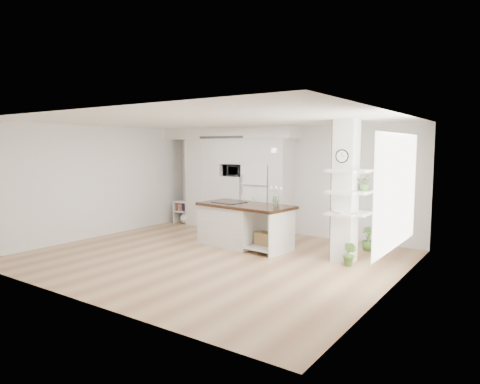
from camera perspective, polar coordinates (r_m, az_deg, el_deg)
The scene contains 14 objects.
floor at distance 8.67m, azimuth -3.84°, elevation -8.60°, with size 7.00×6.00×0.01m, color tan.
room at distance 8.40m, azimuth -3.93°, elevation 3.74°, with size 7.04×6.04×2.72m.
cabinet_wall at distance 11.42m, azimuth -1.24°, elevation 2.59°, with size 4.00×0.71×2.70m.
refrigerator at distance 10.97m, azimuth 2.72°, elevation -0.86°, with size 0.78×0.69×1.75m.
column at distance 8.25m, azimuth 14.21°, elevation 0.01°, with size 0.69×0.90×2.70m.
window at distance 7.11m, azimuth 20.21°, elevation 0.10°, with size 2.40×2.40×0.00m, color white.
pendant_light at distance 7.59m, azimuth 6.91°, elevation 5.46°, with size 0.12×0.12×0.10m, color white.
kitchen_island at distance 9.53m, azimuth -0.40°, elevation -4.22°, with size 2.21×1.24×1.52m.
bookshelf at distance 12.38m, azimuth -7.43°, elevation -2.89°, with size 0.57×0.37×0.64m.
floor_plant_a at distance 8.18m, azimuth 14.41°, elevation -8.01°, with size 0.26×0.21×0.46m, color #46772F.
floor_plant_b at distance 9.51m, azimuth 16.73°, elevation -6.00°, with size 0.28×0.28×0.50m, color #46772F.
microwave at distance 11.28m, azimuth -0.66°, elevation 2.87°, with size 0.54×0.37×0.30m, color #2D2D2D.
shelf_plant at distance 8.31m, azimuth 16.28°, elevation 1.20°, with size 0.27×0.23×0.30m, color #46772F.
decor_bowl at distance 8.10m, azimuth 13.06°, elevation -2.55°, with size 0.22×0.22×0.05m, color white.
Camera 1 is at (5.24, -6.56, 2.19)m, focal length 32.00 mm.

